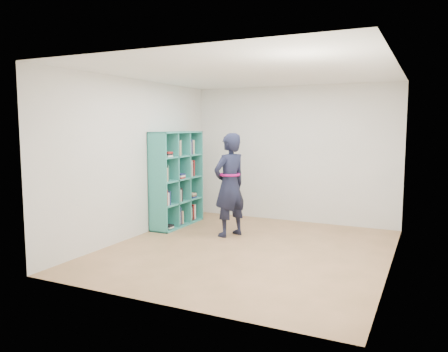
% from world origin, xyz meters
% --- Properties ---
extents(floor, '(4.50, 4.50, 0.00)m').
position_xyz_m(floor, '(0.00, 0.00, 0.00)').
color(floor, olive).
rests_on(floor, ground).
extents(ceiling, '(4.50, 4.50, 0.00)m').
position_xyz_m(ceiling, '(0.00, 0.00, 2.60)').
color(ceiling, white).
rests_on(ceiling, wall_back).
extents(wall_left, '(0.02, 4.50, 2.60)m').
position_xyz_m(wall_left, '(-2.00, 0.00, 1.30)').
color(wall_left, silver).
rests_on(wall_left, floor).
extents(wall_right, '(0.02, 4.50, 2.60)m').
position_xyz_m(wall_right, '(2.00, 0.00, 1.30)').
color(wall_right, silver).
rests_on(wall_right, floor).
extents(wall_back, '(4.00, 0.02, 2.60)m').
position_xyz_m(wall_back, '(0.00, 2.25, 1.30)').
color(wall_back, silver).
rests_on(wall_back, floor).
extents(wall_front, '(4.00, 0.02, 2.60)m').
position_xyz_m(wall_front, '(0.00, -2.25, 1.30)').
color(wall_front, silver).
rests_on(wall_front, floor).
extents(bookshelf, '(0.38, 1.31, 1.74)m').
position_xyz_m(bookshelf, '(-1.83, 0.92, 0.85)').
color(bookshelf, teal).
rests_on(bookshelf, floor).
extents(person, '(0.64, 0.74, 1.73)m').
position_xyz_m(person, '(-0.60, 0.65, 0.87)').
color(person, black).
rests_on(person, floor).
extents(smartphone, '(0.04, 0.09, 0.13)m').
position_xyz_m(smartphone, '(-0.69, 0.78, 0.98)').
color(smartphone, silver).
rests_on(smartphone, person).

